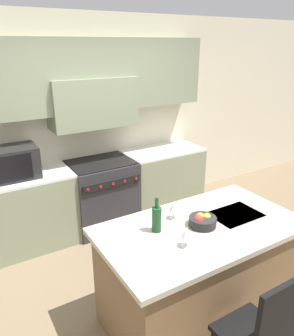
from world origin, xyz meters
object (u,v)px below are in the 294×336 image
(microwave, at_px, (14,162))
(wine_glass_far, at_px, (174,207))
(range_stove, at_px, (102,194))
(wine_glass_near, at_px, (187,233))
(island_chair, at_px, (262,332))
(fruit_bowl, at_px, (202,221))
(wine_bottle, at_px, (157,218))

(microwave, bearing_deg, wine_glass_far, -60.62)
(range_stove, distance_m, wine_glass_near, 2.16)
(island_chair, xyz_separation_m, wine_glass_near, (-0.17, 0.62, 0.47))
(wine_glass_near, distance_m, wine_glass_far, 0.41)
(island_chair, bearing_deg, microwave, 109.67)
(fruit_bowl, bearing_deg, microwave, 119.53)
(island_chair, bearing_deg, fruit_bowl, 81.17)
(fruit_bowl, bearing_deg, island_chair, -98.83)
(wine_glass_near, height_order, wine_glass_far, same)
(range_stove, relative_size, fruit_bowl, 4.05)
(microwave, bearing_deg, island_chair, -70.33)
(island_chair, bearing_deg, wine_glass_near, 105.16)
(microwave, bearing_deg, fruit_bowl, -60.47)
(microwave, height_order, wine_glass_far, microwave)
(range_stove, height_order, island_chair, island_chair)
(wine_glass_far, relative_size, fruit_bowl, 0.73)
(island_chair, height_order, wine_bottle, wine_bottle)
(wine_glass_near, xyz_separation_m, fruit_bowl, (0.29, 0.16, -0.07))
(microwave, relative_size, wine_glass_near, 3.00)
(range_stove, distance_m, fruit_bowl, 1.98)
(range_stove, height_order, microwave, microwave)
(island_chair, bearing_deg, wine_bottle, 104.80)
(island_chair, distance_m, wine_bottle, 1.05)
(island_chair, bearing_deg, range_stove, 88.95)
(wine_glass_far, bearing_deg, microwave, 119.38)
(wine_glass_near, relative_size, wine_glass_far, 1.00)
(microwave, relative_size, wine_bottle, 1.67)
(wine_bottle, xyz_separation_m, wine_glass_near, (0.07, -0.29, -0.00))
(island_chair, height_order, wine_glass_near, wine_glass_near)
(range_stove, xyz_separation_m, microwave, (-1.02, 0.02, 0.63))
(range_stove, relative_size, microwave, 1.85)
(island_chair, relative_size, wine_glass_near, 6.26)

